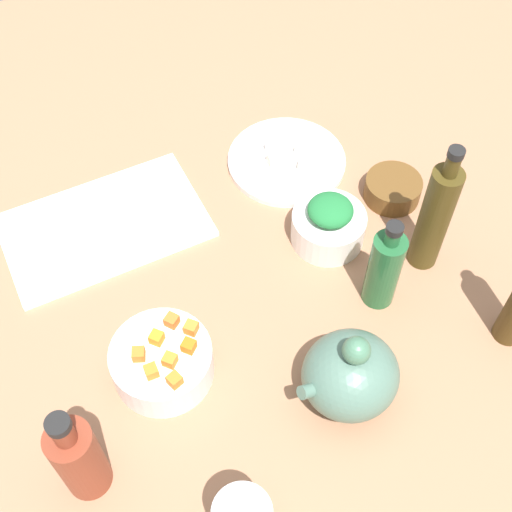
{
  "coord_description": "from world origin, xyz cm",
  "views": [
    {
      "loc": [
        30.49,
        57.16,
        98.49
      ],
      "look_at": [
        0.0,
        0.0,
        8.0
      ],
      "focal_mm": 48.51,
      "sensor_mm": 36.0,
      "label": 1
    }
  ],
  "objects_px": {
    "bowl_small_side": "(393,189)",
    "bowl_greens": "(328,227)",
    "teapot": "(350,375)",
    "bottle_3": "(435,217)",
    "cutting_board": "(104,226)",
    "bottle_1": "(78,458)",
    "bowl_carrots": "(162,362)",
    "plate_tofu": "(287,161)",
    "bottle_2": "(384,269)"
  },
  "relations": [
    {
      "from": "bottle_2",
      "to": "bowl_greens",
      "type": "bearing_deg",
      "value": -85.82
    },
    {
      "from": "teapot",
      "to": "bottle_3",
      "type": "bearing_deg",
      "value": -148.89
    },
    {
      "from": "cutting_board",
      "to": "bottle_3",
      "type": "distance_m",
      "value": 0.56
    },
    {
      "from": "bowl_small_side",
      "to": "bottle_1",
      "type": "relative_size",
      "value": 0.5
    },
    {
      "from": "cutting_board",
      "to": "bottle_3",
      "type": "height_order",
      "value": "bottle_3"
    },
    {
      "from": "plate_tofu",
      "to": "bottle_2",
      "type": "bearing_deg",
      "value": 87.28
    },
    {
      "from": "bottle_3",
      "to": "bottle_2",
      "type": "bearing_deg",
      "value": 14.52
    },
    {
      "from": "plate_tofu",
      "to": "cutting_board",
      "type": "bearing_deg",
      "value": -2.45
    },
    {
      "from": "cutting_board",
      "to": "bowl_carrots",
      "type": "distance_m",
      "value": 0.31
    },
    {
      "from": "bottle_1",
      "to": "bottle_2",
      "type": "distance_m",
      "value": 0.52
    },
    {
      "from": "bowl_small_side",
      "to": "bottle_2",
      "type": "distance_m",
      "value": 0.23
    },
    {
      "from": "plate_tofu",
      "to": "bottle_2",
      "type": "xyz_separation_m",
      "value": [
        0.02,
        0.33,
        0.07
      ]
    },
    {
      "from": "bowl_greens",
      "to": "teapot",
      "type": "bearing_deg",
      "value": 64.15
    },
    {
      "from": "bowl_greens",
      "to": "bottle_3",
      "type": "bearing_deg",
      "value": 136.91
    },
    {
      "from": "bowl_greens",
      "to": "bottle_3",
      "type": "xyz_separation_m",
      "value": [
        -0.12,
        0.11,
        0.08
      ]
    },
    {
      "from": "plate_tofu",
      "to": "bottle_1",
      "type": "bearing_deg",
      "value": 36.19
    },
    {
      "from": "bowl_greens",
      "to": "bottle_1",
      "type": "relative_size",
      "value": 0.63
    },
    {
      "from": "bottle_1",
      "to": "cutting_board",
      "type": "bearing_deg",
      "value": -113.37
    },
    {
      "from": "bottle_1",
      "to": "bottle_2",
      "type": "bearing_deg",
      "value": -173.14
    },
    {
      "from": "bowl_greens",
      "to": "bottle_3",
      "type": "distance_m",
      "value": 0.18
    },
    {
      "from": "cutting_board",
      "to": "bottle_3",
      "type": "xyz_separation_m",
      "value": [
        -0.45,
        0.31,
        0.11
      ]
    },
    {
      "from": "bottle_3",
      "to": "cutting_board",
      "type": "bearing_deg",
      "value": -34.87
    },
    {
      "from": "cutting_board",
      "to": "teapot",
      "type": "xyz_separation_m",
      "value": [
        -0.21,
        0.46,
        0.06
      ]
    },
    {
      "from": "cutting_board",
      "to": "bottle_1",
      "type": "height_order",
      "value": "bottle_1"
    },
    {
      "from": "teapot",
      "to": "bottle_3",
      "type": "distance_m",
      "value": 0.29
    },
    {
      "from": "plate_tofu",
      "to": "bottle_3",
      "type": "distance_m",
      "value": 0.33
    },
    {
      "from": "bowl_greens",
      "to": "bowl_carrots",
      "type": "height_order",
      "value": "bowl_carrots"
    },
    {
      "from": "plate_tofu",
      "to": "bowl_carrots",
      "type": "distance_m",
      "value": 0.47
    },
    {
      "from": "plate_tofu",
      "to": "teapot",
      "type": "bearing_deg",
      "value": 71.25
    },
    {
      "from": "cutting_board",
      "to": "teapot",
      "type": "relative_size",
      "value": 2.18
    },
    {
      "from": "bowl_greens",
      "to": "teapot",
      "type": "relative_size",
      "value": 0.8
    },
    {
      "from": "plate_tofu",
      "to": "bottle_2",
      "type": "relative_size",
      "value": 1.19
    },
    {
      "from": "cutting_board",
      "to": "bottle_2",
      "type": "bearing_deg",
      "value": 134.93
    },
    {
      "from": "bowl_carrots",
      "to": "teapot",
      "type": "height_order",
      "value": "teapot"
    },
    {
      "from": "bowl_carrots",
      "to": "bowl_small_side",
      "type": "xyz_separation_m",
      "value": [
        -0.5,
        -0.13,
        -0.01
      ]
    },
    {
      "from": "plate_tofu",
      "to": "bowl_carrots",
      "type": "height_order",
      "value": "bowl_carrots"
    },
    {
      "from": "bottle_1",
      "to": "teapot",
      "type": "bearing_deg",
      "value": 171.38
    },
    {
      "from": "bowl_small_side",
      "to": "bottle_1",
      "type": "xyz_separation_m",
      "value": [
        0.66,
        0.23,
        0.06
      ]
    },
    {
      "from": "cutting_board",
      "to": "bottle_2",
      "type": "xyz_separation_m",
      "value": [
        -0.34,
        0.34,
        0.07
      ]
    },
    {
      "from": "bottle_2",
      "to": "bottle_3",
      "type": "relative_size",
      "value": 0.71
    },
    {
      "from": "plate_tofu",
      "to": "teapot",
      "type": "xyz_separation_m",
      "value": [
        0.15,
        0.45,
        0.05
      ]
    },
    {
      "from": "cutting_board",
      "to": "plate_tofu",
      "type": "height_order",
      "value": "plate_tofu"
    },
    {
      "from": "bowl_greens",
      "to": "bowl_small_side",
      "type": "distance_m",
      "value": 0.15
    },
    {
      "from": "bowl_greens",
      "to": "bottle_2",
      "type": "xyz_separation_m",
      "value": [
        -0.01,
        0.14,
        0.05
      ]
    },
    {
      "from": "bowl_greens",
      "to": "teapot",
      "type": "height_order",
      "value": "teapot"
    },
    {
      "from": "bowl_carrots",
      "to": "bottle_1",
      "type": "relative_size",
      "value": 0.76
    },
    {
      "from": "bowl_greens",
      "to": "bowl_small_side",
      "type": "height_order",
      "value": "bowl_greens"
    },
    {
      "from": "plate_tofu",
      "to": "teapot",
      "type": "height_order",
      "value": "teapot"
    },
    {
      "from": "bowl_small_side",
      "to": "bowl_greens",
      "type": "bearing_deg",
      "value": 9.71
    },
    {
      "from": "bottle_2",
      "to": "teapot",
      "type": "bearing_deg",
      "value": 41.35
    }
  ]
}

